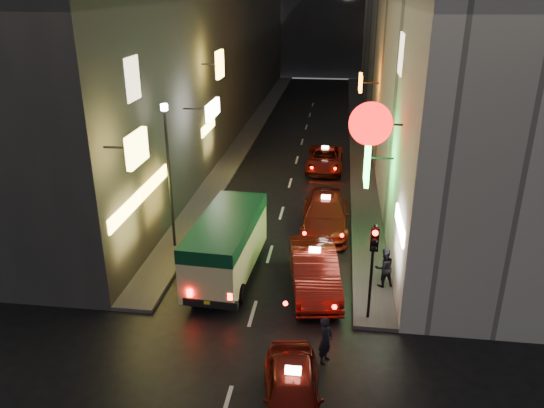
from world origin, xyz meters
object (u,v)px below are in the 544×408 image
at_px(minibus, 227,240).
at_px(traffic_light, 373,253).
at_px(taxi_near, 293,390).
at_px(lamp_post, 169,168).
at_px(pedestrian_crossing, 326,337).

relative_size(minibus, traffic_light, 1.68).
distance_m(taxi_near, lamp_post, 11.23).
relative_size(traffic_light, lamp_post, 0.56).
bearing_deg(minibus, pedestrian_crossing, -49.73).
distance_m(pedestrian_crossing, traffic_light, 3.18).
height_order(minibus, taxi_near, minibus).
height_order(pedestrian_crossing, traffic_light, traffic_light).
bearing_deg(taxi_near, lamp_post, 123.82).
bearing_deg(lamp_post, minibus, -35.55).
relative_size(pedestrian_crossing, traffic_light, 0.50).
bearing_deg(pedestrian_crossing, taxi_near, -176.46).
distance_m(taxi_near, traffic_light, 5.33).
bearing_deg(minibus, taxi_near, -65.17).
bearing_deg(traffic_light, pedestrian_crossing, -121.88).
relative_size(minibus, lamp_post, 0.94).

